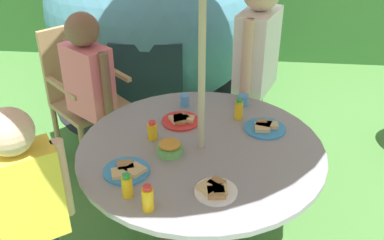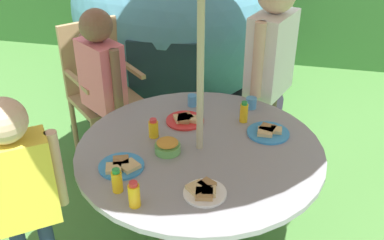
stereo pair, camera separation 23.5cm
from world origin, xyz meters
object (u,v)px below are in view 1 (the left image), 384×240
plate_front_edge (127,170)px  cup_near (185,101)px  plate_mid_left (265,127)px  child_in_pink_shirt (89,81)px  juice_bottle_far_left (152,131)px  juice_bottle_near_right (239,110)px  child_in_white_shirt (257,51)px  snack_bowl (170,148)px  juice_bottle_near_left (127,186)px  dome_tent (156,11)px  cup_far (243,100)px  child_in_yellow_shirt (25,196)px  plate_far_right (215,190)px  plate_center_back (181,120)px  garden_table (201,169)px  wooden_chair (83,89)px  juice_bottle_center_front (148,199)px

plate_front_edge → cup_near: size_ratio=3.13×
plate_mid_left → child_in_pink_shirt: bearing=163.3°
plate_mid_left → juice_bottle_far_left: bearing=-165.1°
child_in_pink_shirt → juice_bottle_far_left: bearing=-9.2°
plate_mid_left → juice_bottle_near_right: 0.19m
child_in_white_shirt → plate_mid_left: bearing=23.6°
plate_front_edge → juice_bottle_far_left: (0.07, 0.31, 0.04)m
snack_bowl → juice_bottle_near_left: 0.39m
dome_tent → cup_near: size_ratio=29.49×
child_in_white_shirt → juice_bottle_near_right: (-0.11, -0.53, -0.16)m
cup_near → dome_tent: bearing=106.0°
dome_tent → cup_far: bearing=-65.5°
cup_far → child_in_pink_shirt: bearing=176.8°
dome_tent → plate_mid_left: (0.91, -1.73, -0.14)m
child_in_yellow_shirt → juice_bottle_near_left: (0.43, 0.11, 0.00)m
dome_tent → child_in_yellow_shirt: (-0.16, -2.49, -0.10)m
child_in_white_shirt → child_in_pink_shirt: child_in_white_shirt is taller
plate_far_right → cup_near: (-0.23, 0.82, 0.02)m
juice_bottle_near_left → cup_near: juice_bottle_near_left is taller
plate_center_back → juice_bottle_near_left: bearing=-103.2°
child_in_pink_shirt → plate_mid_left: 1.17m
child_in_white_shirt → plate_center_back: (-0.44, -0.60, -0.21)m
garden_table → snack_bowl: 0.25m
plate_front_edge → child_in_white_shirt: bearing=59.8°
wooden_chair → cup_far: (1.16, -0.37, 0.16)m
child_in_white_shirt → cup_near: 0.62m
garden_table → juice_bottle_far_left: juice_bottle_far_left is taller
garden_table → child_in_pink_shirt: bearing=144.4°
child_in_white_shirt → snack_bowl: child_in_white_shirt is taller
juice_bottle_far_left → juice_bottle_center_front: juice_bottle_center_front is taller
child_in_white_shirt → juice_bottle_near_right: 0.56m
plate_center_back → plate_mid_left: 0.49m
snack_bowl → juice_bottle_near_right: (0.35, 0.40, 0.03)m
dome_tent → plate_far_right: (0.66, -2.31, -0.14)m
child_in_white_shirt → plate_center_back: bearing=-16.6°
juice_bottle_near_left → juice_bottle_far_left: size_ratio=1.10×
child_in_pink_shirt → cup_near: (0.64, -0.10, -0.06)m
juice_bottle_near_right → cup_near: bearing=159.4°
garden_table → plate_far_right: bearing=-75.4°
wooden_chair → dome_tent: bearing=23.6°
garden_table → dome_tent: 2.05m
child_in_pink_shirt → snack_bowl: (0.62, -0.63, -0.06)m
snack_bowl → juice_bottle_far_left: size_ratio=1.22×
juice_bottle_near_right → plate_mid_left: bearing=-35.3°
garden_table → wooden_chair: size_ratio=1.28×
child_in_pink_shirt → cup_far: 1.00m
juice_bottle_center_front → cup_far: 1.09m
cup_far → plate_front_edge: bearing=-126.7°
juice_bottle_center_front → juice_bottle_near_left: bearing=143.8°
wooden_chair → plate_center_back: (0.80, -0.62, 0.14)m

